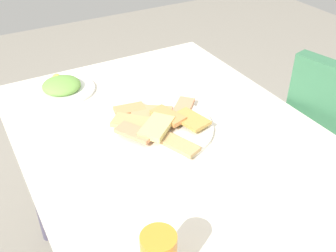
{
  "coord_description": "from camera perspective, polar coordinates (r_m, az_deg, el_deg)",
  "views": [
    {
      "loc": [
        0.78,
        -0.46,
        1.4
      ],
      "look_at": [
        -0.02,
        -0.01,
        0.76
      ],
      "focal_mm": 42.88,
      "sensor_mm": 36.0,
      "label": 1
    }
  ],
  "objects": [
    {
      "name": "salad_plate_greens",
      "position": [
        1.39,
        -14.86,
        5.38
      ],
      "size": [
        0.22,
        0.22,
        0.05
      ],
      "color": "white",
      "rests_on": "dining_table"
    },
    {
      "name": "dining_table",
      "position": [
        1.18,
        0.93,
        -5.03
      ],
      "size": [
        1.11,
        0.81,
        0.73
      ],
      "color": "silver",
      "rests_on": "ground_plane"
    },
    {
      "name": "pide_platter",
      "position": [
        1.15,
        -1.45,
        0.08
      ],
      "size": [
        0.33,
        0.33,
        0.05
      ],
      "color": "white",
      "rests_on": "dining_table"
    },
    {
      "name": "paper_napkin",
      "position": [
        0.94,
        17.78,
        -12.83
      ],
      "size": [
        0.18,
        0.18,
        0.0
      ],
      "primitive_type": "cube",
      "rotation": [
        0.0,
        0.0,
        -0.22
      ],
      "color": "white",
      "rests_on": "dining_table"
    },
    {
      "name": "fork",
      "position": [
        0.93,
        17.02,
        -13.13
      ],
      "size": [
        0.18,
        0.04,
        0.0
      ],
      "primitive_type": "cube",
      "rotation": [
        0.0,
        0.0,
        -0.15
      ],
      "color": "silver",
      "rests_on": "paper_napkin"
    },
    {
      "name": "spoon",
      "position": [
        0.95,
        18.62,
        -12.21
      ],
      "size": [
        0.17,
        0.05,
        0.0
      ],
      "primitive_type": "cube",
      "rotation": [
        0.0,
        0.0,
        -0.2
      ],
      "color": "silver",
      "rests_on": "paper_napkin"
    }
  ]
}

